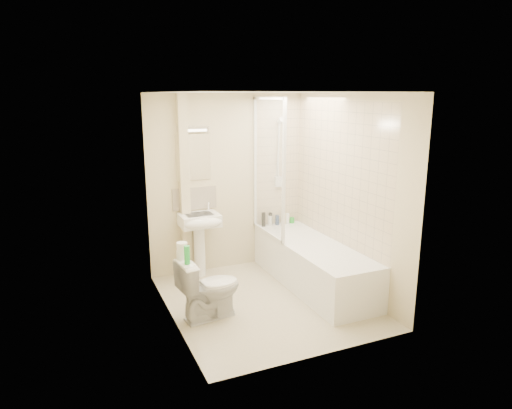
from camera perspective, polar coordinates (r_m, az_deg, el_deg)
name	(u,v)px	position (r m, az deg, el deg)	size (l,w,h in m)	color
floor	(265,301)	(5.51, 1.18, -11.97)	(2.50, 2.50, 0.00)	beige
wall_back	(228,183)	(6.24, -3.56, 2.70)	(2.20, 0.02, 2.40)	beige
wall_left	(169,212)	(4.77, -10.87, -0.95)	(0.02, 2.50, 2.40)	beige
wall_right	(348,194)	(5.64, 11.45, 1.29)	(0.02, 2.50, 2.40)	beige
ceiling	(266,92)	(4.97, 1.32, 13.86)	(2.20, 2.50, 0.02)	white
tile_back	(278,164)	(6.48, 2.72, 5.13)	(0.70, 0.01, 1.75)	beige
tile_right	(339,173)	(5.76, 10.32, 3.86)	(0.01, 2.10, 1.75)	beige
pipe_boxing	(184,187)	(6.00, -8.93, 2.12)	(0.12, 0.12, 2.40)	beige
splashback	(195,198)	(6.12, -7.68, 0.77)	(0.60, 0.01, 0.30)	beige
mirror	(193,157)	(6.02, -7.84, 5.87)	(0.46, 0.01, 0.60)	white
strip_light	(193,129)	(5.96, -7.89, 9.37)	(0.42, 0.07, 0.07)	silver
bathtub	(313,263)	(5.88, 7.08, -7.31)	(0.70, 2.10, 0.55)	white
shower_screen	(268,168)	(5.93, 1.55, 4.61)	(0.04, 0.92, 1.80)	white
shower_fixture	(279,155)	(6.42, 2.89, 6.14)	(0.10, 0.16, 0.99)	white
pedestal_sink	(200,227)	(6.00, -6.98, -2.87)	(0.51, 0.47, 0.98)	white
bottle_black_a	(264,219)	(6.47, 0.95, -1.88)	(0.05, 0.05, 0.20)	black
bottle_white_a	(270,221)	(6.51, 1.75, -2.03)	(0.06, 0.06, 0.15)	silver
bottle_black_b	(270,219)	(6.51, 1.80, -1.85)	(0.06, 0.06, 0.19)	black
bottle_blue	(277,220)	(6.56, 2.66, -1.95)	(0.06, 0.06, 0.14)	navy
bottle_cream	(284,219)	(6.61, 3.52, -1.79)	(0.07, 0.07, 0.15)	beige
bottle_white_b	(287,219)	(6.63, 3.92, -1.76)	(0.06, 0.06, 0.15)	white
bottle_green	(292,220)	(6.68, 4.51, -1.97)	(0.07, 0.07, 0.08)	green
toilet	(209,288)	(5.03, -5.84, -10.31)	(0.72, 0.47, 0.69)	white
toilet_roll_lower	(182,255)	(4.90, -9.28, -6.21)	(0.11, 0.11, 0.09)	white
toilet_roll_upper	(182,247)	(4.87, -9.24, -5.21)	(0.11, 0.11, 0.09)	white
green_bottle	(187,255)	(4.72, -8.62, -6.26)	(0.06, 0.06, 0.19)	green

